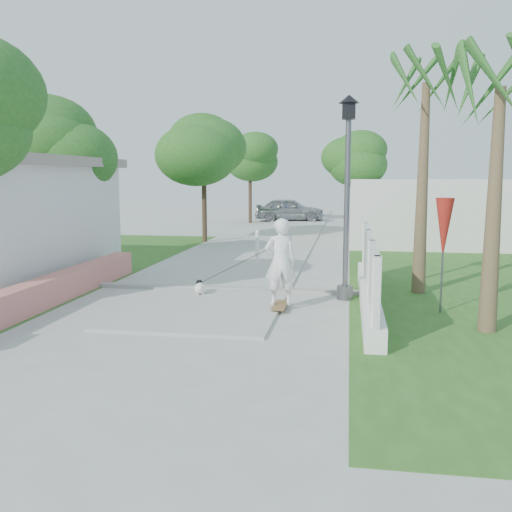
% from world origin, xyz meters
% --- Properties ---
extents(ground, '(90.00, 90.00, 0.00)m').
position_xyz_m(ground, '(0.00, 0.00, 0.00)').
color(ground, '#B7B7B2').
rests_on(ground, ground).
extents(path_strip, '(3.20, 36.00, 0.06)m').
position_xyz_m(path_strip, '(0.00, 20.00, 0.03)').
color(path_strip, '#B7B7B2').
rests_on(path_strip, ground).
extents(curb, '(6.50, 0.25, 0.10)m').
position_xyz_m(curb, '(0.00, 6.00, 0.05)').
color(curb, '#999993').
rests_on(curb, ground).
extents(grass_left, '(8.00, 20.00, 0.01)m').
position_xyz_m(grass_left, '(-7.00, 8.00, 0.01)').
color(grass_left, '#2F5E1D').
rests_on(grass_left, ground).
extents(grass_right, '(8.00, 20.00, 0.01)m').
position_xyz_m(grass_right, '(7.00, 8.00, 0.01)').
color(grass_right, '#2F5E1D').
rests_on(grass_right, ground).
extents(pink_wall, '(0.45, 8.20, 0.80)m').
position_xyz_m(pink_wall, '(-3.30, 3.55, 0.31)').
color(pink_wall, '#CB6F68').
rests_on(pink_wall, ground).
extents(lattice_fence, '(0.35, 7.00, 1.50)m').
position_xyz_m(lattice_fence, '(3.40, 5.00, 0.54)').
color(lattice_fence, white).
rests_on(lattice_fence, ground).
extents(building_right, '(6.00, 8.00, 2.60)m').
position_xyz_m(building_right, '(6.00, 18.00, 1.30)').
color(building_right, silver).
rests_on(building_right, ground).
extents(street_lamp, '(0.44, 0.44, 4.44)m').
position_xyz_m(street_lamp, '(2.90, 5.50, 2.43)').
color(street_lamp, '#59595E').
rests_on(street_lamp, ground).
extents(bollard, '(0.14, 0.14, 1.09)m').
position_xyz_m(bollard, '(0.20, 10.00, 0.58)').
color(bollard, white).
rests_on(bollard, ground).
extents(patio_umbrella, '(0.36, 0.36, 2.30)m').
position_xyz_m(patio_umbrella, '(4.80, 4.50, 1.69)').
color(patio_umbrella, '#59595E').
rests_on(patio_umbrella, ground).
extents(tree_left_mid, '(3.20, 3.20, 4.85)m').
position_xyz_m(tree_left_mid, '(-5.48, 8.48, 3.50)').
color(tree_left_mid, '#4C3826').
rests_on(tree_left_mid, ground).
extents(tree_path_left, '(3.40, 3.40, 5.23)m').
position_xyz_m(tree_path_left, '(-2.98, 15.98, 3.82)').
color(tree_path_left, '#4C3826').
rests_on(tree_path_left, ground).
extents(tree_path_right, '(3.00, 3.00, 4.79)m').
position_xyz_m(tree_path_right, '(3.22, 19.98, 3.49)').
color(tree_path_right, '#4C3826').
rests_on(tree_path_right, ground).
extents(tree_path_far, '(3.20, 3.20, 5.17)m').
position_xyz_m(tree_path_far, '(-2.78, 25.98, 3.82)').
color(tree_path_far, '#4C3826').
rests_on(tree_path_far, ground).
extents(palm_far, '(1.80, 1.80, 5.30)m').
position_xyz_m(palm_far, '(4.60, 6.50, 4.48)').
color(palm_far, brown).
rests_on(palm_far, ground).
extents(palm_near, '(1.80, 1.80, 4.70)m').
position_xyz_m(palm_near, '(5.40, 3.20, 3.95)').
color(palm_near, brown).
rests_on(palm_near, ground).
extents(skateboarder, '(2.33, 1.67, 1.88)m').
position_xyz_m(skateboarder, '(0.72, 4.75, 0.80)').
color(skateboarder, olive).
rests_on(skateboarder, ground).
extents(dog, '(0.36, 0.52, 0.37)m').
position_xyz_m(dog, '(-0.37, 5.29, 0.20)').
color(dog, white).
rests_on(dog, ground).
extents(parked_car, '(4.29, 2.00, 1.42)m').
position_xyz_m(parked_car, '(-0.63, 27.55, 0.71)').
color(parked_car, '#9A9EA1').
rests_on(parked_car, ground).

